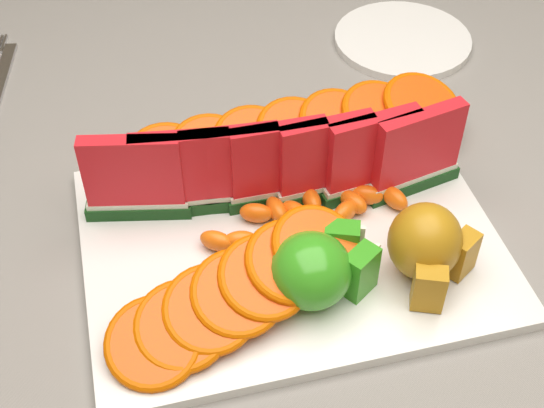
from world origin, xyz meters
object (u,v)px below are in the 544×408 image
at_px(platter, 291,243).
at_px(apple_cluster, 318,268).
at_px(pear_cluster, 427,245).
at_px(side_plate, 403,40).
at_px(fork, 0,79).

xyz_separation_m(platter, apple_cluster, (0.01, -0.07, 0.04)).
xyz_separation_m(pear_cluster, side_plate, (0.13, 0.38, -0.05)).
height_order(apple_cluster, pear_cluster, pear_cluster).
bearing_deg(side_plate, platter, -127.05).
bearing_deg(pear_cluster, side_plate, 71.42).
bearing_deg(side_plate, fork, 175.40).
distance_m(platter, fork, 0.45).
relative_size(platter, pear_cluster, 4.49).
relative_size(pear_cluster, fork, 0.46).
height_order(pear_cluster, fork, pear_cluster).
relative_size(apple_cluster, side_plate, 0.46).
xyz_separation_m(apple_cluster, pear_cluster, (0.10, -0.00, 0.01)).
bearing_deg(apple_cluster, pear_cluster, -1.16).
xyz_separation_m(pear_cluster, fork, (-0.39, 0.43, -0.05)).
height_order(pear_cluster, side_plate, pear_cluster).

